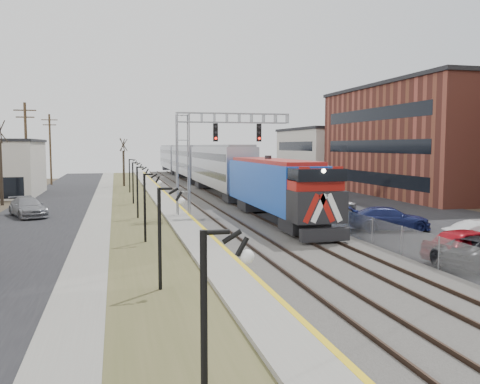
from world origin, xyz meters
name	(u,v)px	position (x,y,z in m)	size (l,w,h in m)	color
ground	(348,368)	(0.00, 0.00, 0.00)	(160.00, 160.00, 0.00)	#473D2D
street_west	(46,210)	(-11.50, 35.00, 0.02)	(7.00, 120.00, 0.04)	black
sidewalk	(100,208)	(-7.00, 35.00, 0.04)	(2.00, 120.00, 0.08)	gray
grass_median	(135,207)	(-4.00, 35.00, 0.03)	(4.00, 120.00, 0.06)	#494B28
platform	(168,206)	(-1.00, 35.00, 0.12)	(2.00, 120.00, 0.24)	gray
ballast_bed	(222,204)	(4.00, 35.00, 0.10)	(8.00, 120.00, 0.20)	#595651
parking_lot	(340,202)	(16.00, 35.00, 0.02)	(16.00, 120.00, 0.04)	black
platform_edge	(178,204)	(-0.12, 35.00, 0.24)	(0.24, 120.00, 0.01)	gold
track_near	(200,203)	(2.00, 35.00, 0.28)	(1.58, 120.00, 0.15)	#2D2119
track_far	(237,202)	(5.50, 35.00, 0.28)	(1.58, 120.00, 0.15)	#2D2119
train	(197,165)	(5.50, 58.74, 2.92)	(3.00, 85.85, 5.33)	#1545B1
signal_gantry	(205,146)	(1.22, 27.99, 5.59)	(9.00, 1.07, 8.15)	gray
lampposts	(145,208)	(-4.00, 18.29, 2.00)	(0.14, 62.14, 4.00)	black
fence	(265,196)	(8.20, 35.00, 0.80)	(0.04, 120.00, 1.60)	gray
bare_trees	(37,177)	(-12.66, 38.91, 2.70)	(12.30, 42.30, 5.95)	#382D23
car_lot_a	(468,245)	(10.74, 9.32, 0.82)	(1.95, 4.84, 1.65)	#A50C18
car_lot_c	(480,251)	(10.70, 8.49, 0.70)	(2.33, 5.06, 1.41)	black
car_lot_d	(389,219)	(11.77, 18.34, 0.77)	(2.15, 5.28, 1.53)	navy
car_lot_e	(334,203)	(12.59, 28.77, 0.64)	(1.51, 3.75, 1.28)	gray
car_street_b	(28,208)	(-12.33, 30.96, 0.74)	(2.08, 5.11, 1.48)	gray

